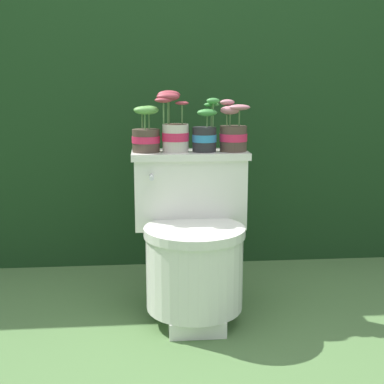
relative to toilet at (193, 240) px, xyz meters
name	(u,v)px	position (x,y,z in m)	size (l,w,h in m)	color
ground_plane	(203,321)	(0.04, -0.08, -0.33)	(12.00, 12.00, 0.00)	#4C703D
hedge_backdrop	(184,107)	(0.04, 1.02, 0.51)	(4.16, 0.73, 1.69)	#193819
toilet	(193,240)	(0.00, 0.00, 0.00)	(0.51, 0.56, 0.69)	silver
potted_plant_left	(146,134)	(-0.19, 0.14, 0.44)	(0.12, 0.13, 0.20)	#47382D
potted_plant_midleft	(174,128)	(-0.07, 0.14, 0.46)	(0.15, 0.12, 0.26)	beige
potted_plant_middle	(205,134)	(0.07, 0.13, 0.44)	(0.12, 0.11, 0.23)	#262628
potted_plant_midright	(233,133)	(0.19, 0.13, 0.44)	(0.13, 0.12, 0.22)	#47382D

